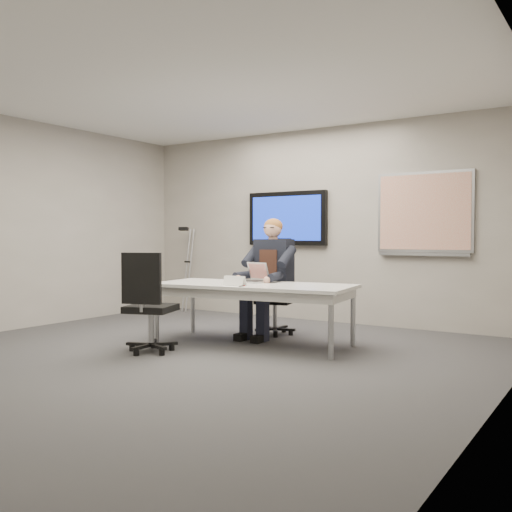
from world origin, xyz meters
The scene contains 15 objects.
floor centered at (0.00, 0.00, 0.00)m, with size 6.00×6.00×0.02m, color #333335.
ceiling centered at (0.00, 0.00, 2.80)m, with size 6.00×6.00×0.02m, color white.
wall_back centered at (0.00, 3.00, 1.40)m, with size 6.00×0.02×2.80m, color gray.
wall_left centered at (-3.00, 0.00, 1.40)m, with size 0.02×6.00×2.80m, color gray.
wall_right centered at (3.00, 0.00, 1.40)m, with size 0.02×6.00×2.80m, color gray.
conference_table centered at (0.22, 0.93, 0.61)m, with size 2.35×1.22×0.69m.
tv_display centered at (-0.50, 2.95, 1.50)m, with size 1.30×0.09×0.80m.
whiteboard centered at (1.55, 2.97, 1.53)m, with size 1.25×0.08×1.10m.
office_chair_far centered at (0.07, 1.68, 0.31)m, with size 0.57×0.57×0.98m.
office_chair_near centered at (-0.45, -0.06, 0.33)m, with size 0.64×0.64×1.07m.
seated_person centered at (0.08, 1.42, 0.59)m, with size 0.47×0.80×1.46m.
crutch centered at (-2.31, 2.81, 0.71)m, with size 0.19×0.31×1.42m, color #AEB0B6, non-canonical shape.
laptop centered at (0.10, 1.14, 0.75)m, with size 0.37×0.37×0.23m.
name_tent centered at (0.17, 0.63, 0.75)m, with size 0.27×0.07×0.11m, color white, non-canonical shape.
pen centered at (0.31, 0.58, 0.70)m, with size 0.01×0.01×0.13m, color black.
Camera 1 is at (3.76, -4.46, 1.24)m, focal length 40.00 mm.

